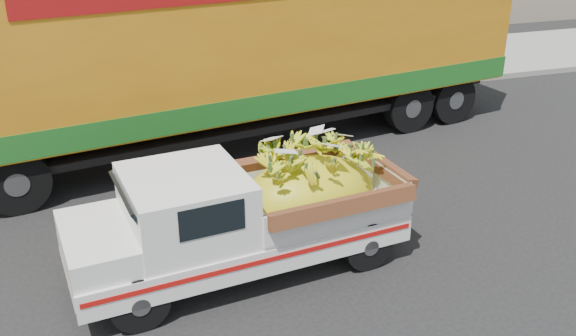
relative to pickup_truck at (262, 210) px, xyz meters
name	(u,v)px	position (x,y,z in m)	size (l,w,h in m)	color
ground	(280,283)	(0.08, -0.55, -0.87)	(100.00, 100.00, 0.00)	black
curb	(186,107)	(0.08, 6.97, -0.79)	(60.00, 0.25, 0.15)	gray
sidewalk	(173,83)	(0.08, 9.07, -0.80)	(60.00, 4.00, 0.14)	gray
pickup_truck	(262,210)	(0.00, 0.00, 0.00)	(4.77, 2.22, 1.62)	black
semi_trailer	(241,43)	(0.88, 4.52, 1.25)	(12.08, 4.49, 3.80)	black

